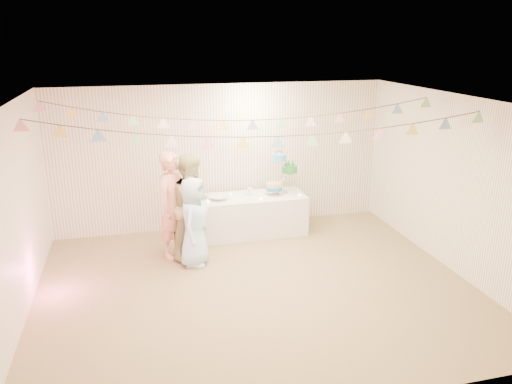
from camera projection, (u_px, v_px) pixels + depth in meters
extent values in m
plane|color=olive|center=(256.00, 287.00, 7.03)|extent=(6.00, 6.00, 0.00)
plane|color=white|center=(256.00, 102.00, 6.25)|extent=(6.00, 6.00, 0.00)
plane|color=white|center=(222.00, 157.00, 8.95)|extent=(6.00, 6.00, 0.00)
plane|color=white|center=(328.00, 288.00, 4.33)|extent=(6.00, 6.00, 0.00)
plane|color=white|center=(12.00, 220.00, 5.93)|extent=(5.00, 5.00, 0.00)
plane|color=white|center=(453.00, 184.00, 7.35)|extent=(5.00, 5.00, 0.00)
cube|color=white|center=(252.00, 215.00, 8.85)|extent=(1.86, 0.75, 0.70)
cylinder|color=white|center=(219.00, 196.00, 8.54)|extent=(0.32, 0.32, 0.02)
imported|color=#E68F78|center=(174.00, 205.00, 7.81)|extent=(0.72, 0.74, 1.71)
imported|color=tan|center=(193.00, 206.00, 7.80)|extent=(1.00, 1.03, 1.68)
imported|color=#B4E0FF|center=(194.00, 222.00, 7.55)|extent=(0.69, 0.80, 1.39)
cylinder|color=#FFD88C|center=(208.00, 201.00, 8.41)|extent=(0.04, 0.04, 0.03)
cylinder|color=#FFD88C|center=(230.00, 194.00, 8.83)|extent=(0.04, 0.04, 0.03)
cylinder|color=#FFD88C|center=(261.00, 199.00, 8.56)|extent=(0.04, 0.04, 0.03)
cylinder|color=#FFD88C|center=(268.00, 190.00, 9.03)|extent=(0.04, 0.04, 0.03)
cylinder|color=#FFD88C|center=(300.00, 195.00, 8.77)|extent=(0.04, 0.04, 0.03)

